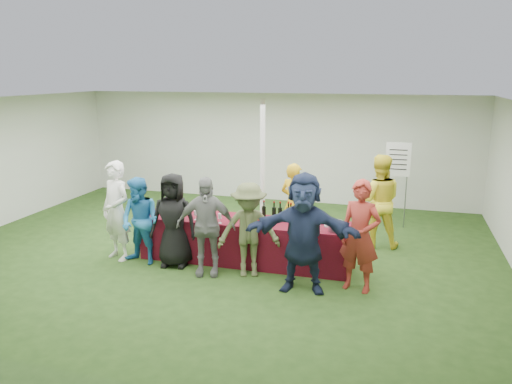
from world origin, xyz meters
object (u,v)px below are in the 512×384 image
(customer_1, at_px, (140,221))
(serving_table, at_px, (245,241))
(staff_pourer, at_px, (294,204))
(customer_2, at_px, (173,220))
(wine_list_sign, at_px, (398,166))
(customer_0, at_px, (116,211))
(customer_4, at_px, (249,230))
(customer_6, at_px, (360,236))
(staff_back, at_px, (378,201))
(customer_3, at_px, (206,226))
(customer_5, at_px, (303,233))
(dump_bucket, at_px, (336,226))

(customer_1, bearing_deg, serving_table, 30.73)
(staff_pourer, relative_size, customer_2, 0.98)
(wine_list_sign, distance_m, customer_0, 5.66)
(customer_4, height_order, customer_6, customer_6)
(customer_0, distance_m, customer_4, 2.42)
(staff_back, height_order, customer_6, staff_back)
(wine_list_sign, distance_m, customer_1, 5.32)
(staff_pourer, height_order, customer_3, customer_3)
(staff_back, xyz_separation_m, customer_5, (-0.96, -2.32, 0.03))
(staff_back, relative_size, customer_0, 1.00)
(customer_1, height_order, customer_3, customer_3)
(customer_2, height_order, customer_4, customer_2)
(dump_bucket, height_order, customer_0, customer_0)
(customer_0, bearing_deg, wine_list_sign, 58.18)
(dump_bucket, bearing_deg, customer_5, -121.03)
(staff_pourer, bearing_deg, staff_back, -146.20)
(customer_3, distance_m, customer_5, 1.62)
(staff_back, height_order, customer_2, staff_back)
(wine_list_sign, distance_m, customer_6, 3.46)
(staff_back, distance_m, customer_1, 4.31)
(wine_list_sign, bearing_deg, customer_1, -141.10)
(customer_1, relative_size, customer_2, 0.94)
(staff_pourer, height_order, customer_1, staff_pourer)
(staff_back, distance_m, customer_3, 3.35)
(wine_list_sign, relative_size, staff_back, 1.03)
(wine_list_sign, height_order, customer_2, wine_list_sign)
(customer_1, relative_size, customer_5, 0.83)
(serving_table, distance_m, staff_pourer, 1.38)
(wine_list_sign, relative_size, customer_1, 1.21)
(serving_table, xyz_separation_m, customer_5, (1.18, -0.87, 0.53))
(serving_table, distance_m, customer_0, 2.28)
(staff_pourer, xyz_separation_m, customer_1, (-2.28, -1.73, -0.03))
(serving_table, distance_m, customer_6, 2.13)
(serving_table, xyz_separation_m, dump_bucket, (1.57, -0.22, 0.46))
(customer_0, bearing_deg, customer_5, 16.46)
(customer_2, bearing_deg, staff_pourer, 36.83)
(staff_back, bearing_deg, wine_list_sign, -110.04)
(staff_pourer, bearing_deg, customer_2, 67.92)
(customer_4, distance_m, customer_6, 1.73)
(customer_3, relative_size, customer_4, 1.06)
(dump_bucket, bearing_deg, customer_2, -174.13)
(customer_2, bearing_deg, customer_6, -10.18)
(staff_back, xyz_separation_m, customer_4, (-1.90, -2.02, -0.11))
(customer_3, bearing_deg, customer_1, 160.87)
(customer_3, distance_m, customer_6, 2.41)
(staff_pourer, xyz_separation_m, customer_6, (1.37, -1.80, 0.07))
(wine_list_sign, xyz_separation_m, customer_5, (-1.27, -3.63, -0.41))
(serving_table, distance_m, customer_1, 1.80)
(customer_0, distance_m, customer_3, 1.75)
(customer_4, relative_size, customer_5, 0.85)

